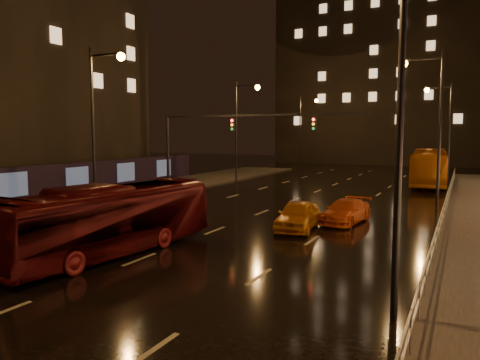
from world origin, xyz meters
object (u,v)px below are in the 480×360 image
object	(u,v)px
taxi_far	(345,211)
bus_curb	(430,167)
taxi_near	(298,215)
bus_red	(110,220)

from	to	relation	value
taxi_far	bus_curb	bearing A→B (deg)	90.40
bus_curb	taxi_near	xyz separation A→B (m)	(-4.56, -24.70, -0.99)
taxi_near	taxi_far	distance (m)	3.37
bus_red	bus_curb	xyz separation A→B (m)	(9.70, 32.58, 0.32)
bus_red	taxi_near	xyz separation A→B (m)	(5.14, 7.88, -0.68)
bus_red	taxi_far	size ratio (longest dim) A/B	2.35
bus_curb	taxi_near	world-z (taller)	bus_curb
bus_red	taxi_near	world-z (taller)	bus_red
bus_red	bus_curb	distance (m)	33.99
bus_red	taxi_near	bearing A→B (deg)	62.46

